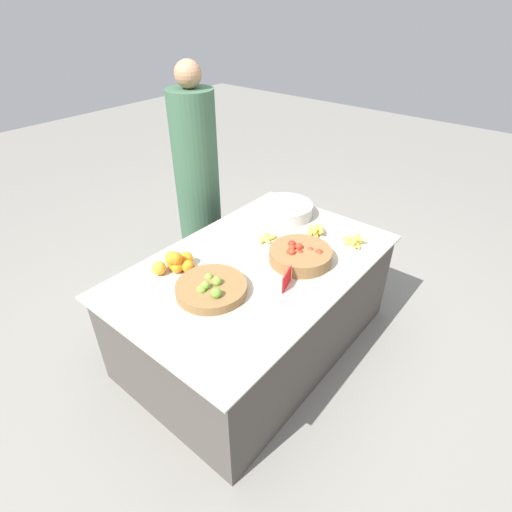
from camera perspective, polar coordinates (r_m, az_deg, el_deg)
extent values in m
plane|color=gray|center=(2.66, 0.00, -12.06)|extent=(12.00, 12.00, 0.00)
cube|color=#4C4742|center=(2.45, 0.00, -7.12)|extent=(1.55, 0.99, 0.61)
cube|color=#BCB29E|center=(2.26, 0.00, -1.18)|extent=(1.62, 1.03, 0.01)
cylinder|color=olive|center=(2.05, -6.39, -4.62)|extent=(0.37, 0.37, 0.05)
sphere|color=#7AB238|center=(2.00, -7.27, -4.19)|extent=(0.04, 0.04, 0.04)
sphere|color=#7AB238|center=(1.99, -7.82, -4.79)|extent=(0.05, 0.05, 0.05)
sphere|color=#6BA333|center=(1.94, -5.70, -5.27)|extent=(0.05, 0.05, 0.05)
sphere|color=#7AB238|center=(2.08, -6.77, -3.03)|extent=(0.04, 0.04, 0.04)
sphere|color=#89BC42|center=(2.02, -7.39, -4.54)|extent=(0.05, 0.05, 0.05)
sphere|color=#7AB238|center=(2.07, -6.89, -4.20)|extent=(0.04, 0.04, 0.04)
sphere|color=#7AB238|center=(2.02, -5.64, -3.61)|extent=(0.05, 0.05, 0.05)
sphere|color=#6BA333|center=(2.09, -8.02, -3.71)|extent=(0.04, 0.04, 0.04)
cylinder|color=olive|center=(2.27, 6.35, 0.08)|extent=(0.35, 0.35, 0.08)
sphere|color=red|center=(2.27, 5.02, 0.71)|extent=(0.05, 0.05, 0.05)
sphere|color=red|center=(2.21, 5.13, 0.56)|extent=(0.04, 0.04, 0.04)
sphere|color=red|center=(2.24, 6.35, 0.30)|extent=(0.05, 0.05, 0.05)
sphere|color=red|center=(2.30, 7.84, 0.22)|extent=(0.05, 0.05, 0.05)
sphere|color=red|center=(2.27, 5.59, 0.53)|extent=(0.04, 0.04, 0.04)
sphere|color=red|center=(2.22, 4.87, 0.52)|extent=(0.04, 0.04, 0.04)
sphere|color=red|center=(2.33, 6.94, 1.00)|extent=(0.04, 0.04, 0.04)
sphere|color=red|center=(2.27, 7.79, 0.74)|extent=(0.04, 0.04, 0.04)
sphere|color=red|center=(2.26, 6.82, 0.39)|extent=(0.04, 0.04, 0.04)
sphere|color=red|center=(2.24, 5.18, 1.15)|extent=(0.04, 0.04, 0.04)
sphere|color=red|center=(2.20, 3.99, -0.93)|extent=(0.04, 0.04, 0.04)
sphere|color=red|center=(2.25, 9.00, 0.39)|extent=(0.05, 0.05, 0.05)
sphere|color=red|center=(2.30, 5.13, 1.67)|extent=(0.05, 0.05, 0.05)
sphere|color=red|center=(2.26, 6.14, 1.32)|extent=(0.04, 0.04, 0.04)
sphere|color=red|center=(2.35, 5.58, 1.25)|extent=(0.04, 0.04, 0.04)
sphere|color=orange|center=(2.24, -11.16, -0.93)|extent=(0.07, 0.07, 0.07)
sphere|color=orange|center=(2.21, -13.70, -1.69)|extent=(0.08, 0.08, 0.08)
sphere|color=orange|center=(2.21, -11.23, -1.48)|extent=(0.07, 0.07, 0.07)
sphere|color=orange|center=(2.20, -9.68, -1.45)|extent=(0.07, 0.07, 0.07)
sphere|color=orange|center=(2.26, -9.94, -0.39)|extent=(0.08, 0.08, 0.08)
sphere|color=orange|center=(2.24, -11.71, -1.09)|extent=(0.07, 0.07, 0.07)
sphere|color=orange|center=(2.26, -11.71, -0.48)|extent=(0.08, 0.08, 0.08)
sphere|color=orange|center=(2.18, -11.42, -0.34)|extent=(0.07, 0.07, 0.07)
sphere|color=orange|center=(2.19, -11.94, -0.29)|extent=(0.07, 0.07, 0.07)
cylinder|color=#B7B7BF|center=(2.73, 4.17, 6.62)|extent=(0.37, 0.37, 0.09)
cube|color=red|center=(2.06, 4.41, -3.36)|extent=(0.12, 0.04, 0.09)
ellipsoid|color=#EFDB4C|center=(2.49, 13.77, 1.93)|extent=(0.13, 0.11, 0.03)
ellipsoid|color=#EFDB4C|center=(2.49, 13.84, 2.02)|extent=(0.12, 0.14, 0.03)
ellipsoid|color=#EFDB4C|center=(2.48, 13.64, 1.88)|extent=(0.10, 0.11, 0.03)
ellipsoid|color=#EFDB4C|center=(2.47, 14.09, 2.36)|extent=(0.14, 0.06, 0.03)
ellipsoid|color=#EFDB4C|center=(2.48, 13.79, 2.42)|extent=(0.09, 0.14, 0.03)
ellipsoid|color=#EFDB4C|center=(2.46, 1.87, 2.62)|extent=(0.12, 0.07, 0.03)
ellipsoid|color=#EFDB4C|center=(2.45, 1.20, 2.43)|extent=(0.05, 0.11, 0.03)
ellipsoid|color=#EFDB4C|center=(2.45, 1.76, 2.53)|extent=(0.13, 0.07, 0.03)
ellipsoid|color=#EFDB4C|center=(2.46, 1.18, 2.59)|extent=(0.13, 0.07, 0.03)
ellipsoid|color=#EFDB4C|center=(2.56, 8.31, 3.59)|extent=(0.10, 0.10, 0.03)
ellipsoid|color=#EFDB4C|center=(2.54, 7.72, 3.47)|extent=(0.13, 0.10, 0.03)
ellipsoid|color=#EFDB4C|center=(2.53, 8.46, 3.24)|extent=(0.14, 0.12, 0.03)
ellipsoid|color=#EFDB4C|center=(2.57, 8.45, 3.72)|extent=(0.08, 0.13, 0.03)
ellipsoid|color=#EFDB4C|center=(2.51, 8.45, 3.72)|extent=(0.12, 0.08, 0.03)
ellipsoid|color=#EFDB4C|center=(2.53, 9.19, 3.93)|extent=(0.10, 0.10, 0.03)
cylinder|color=#385B42|center=(3.01, -8.30, 9.56)|extent=(0.32, 0.32, 1.38)
sphere|color=#A87A56|center=(2.78, -9.72, 24.27)|extent=(0.17, 0.17, 0.17)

